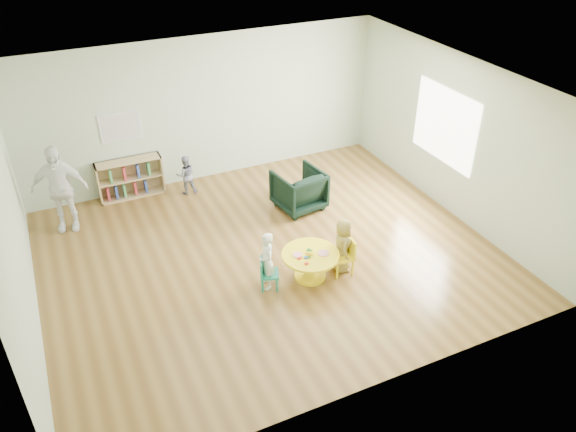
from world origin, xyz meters
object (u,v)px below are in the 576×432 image
at_px(kid_chair_right, 345,255).
at_px(toddler, 186,175).
at_px(activity_table, 310,261).
at_px(adult_caretaker, 60,189).
at_px(kid_chair_left, 267,273).
at_px(child_right, 343,245).
at_px(armchair, 299,190).
at_px(child_left, 267,261).
at_px(bookshelf, 130,178).

relative_size(kid_chair_right, toddler, 0.78).
bearing_deg(activity_table, adult_caretaker, 136.79).
height_order(kid_chair_left, child_right, child_right).
distance_m(kid_chair_right, armchair, 2.02).
height_order(kid_chair_right, child_left, child_left).
bearing_deg(kid_chair_left, kid_chair_right, 103.61).
relative_size(kid_chair_right, child_left, 0.64).
bearing_deg(child_left, adult_caretaker, -134.12).
distance_m(kid_chair_left, armchair, 2.35).
xyz_separation_m(toddler, adult_caretaker, (-2.22, -0.30, 0.39)).
relative_size(bookshelf, adult_caretaker, 0.77).
bearing_deg(child_right, kid_chair_right, -156.41).
bearing_deg(bookshelf, activity_table, -61.87).
bearing_deg(kid_chair_right, child_right, 9.60).
height_order(child_right, adult_caretaker, adult_caretaker).
xyz_separation_m(activity_table, bookshelf, (-1.95, 3.65, 0.06)).
distance_m(kid_chair_right, bookshelf, 4.50).
relative_size(kid_chair_left, child_left, 0.55).
bearing_deg(child_right, bookshelf, 54.78).
distance_m(activity_table, bookshelf, 4.14).
distance_m(child_left, adult_caretaker, 3.85).
xyz_separation_m(bookshelf, child_left, (1.27, -3.57, 0.10)).
bearing_deg(armchair, activity_table, 60.41).
distance_m(kid_chair_left, kid_chair_right, 1.24).
bearing_deg(child_left, child_right, 90.53).
xyz_separation_m(child_right, adult_caretaker, (-3.72, 3.01, 0.33)).
xyz_separation_m(kid_chair_left, toddler, (-0.27, 3.25, 0.11)).
relative_size(kid_chair_left, bookshelf, 0.42).
bearing_deg(activity_table, toddler, 106.31).
distance_m(child_right, adult_caretaker, 4.80).
distance_m(kid_chair_left, child_left, 0.19).
relative_size(activity_table, kid_chair_left, 1.73).
height_order(activity_table, kid_chair_left, kid_chair_left).
bearing_deg(child_right, kid_chair_left, 107.49).
height_order(armchair, toddler, toddler).
distance_m(kid_chair_right, child_left, 1.24).
bearing_deg(kid_chair_left, adult_caretaker, -119.40).
bearing_deg(adult_caretaker, child_left, -35.46).
relative_size(activity_table, bookshelf, 0.73).
relative_size(child_left, adult_caretaker, 0.60).
height_order(armchair, child_right, child_right).
bearing_deg(toddler, armchair, 148.41).
height_order(child_right, toddler, child_right).
distance_m(activity_table, child_right, 0.56).
distance_m(activity_table, kid_chair_right, 0.55).
distance_m(bookshelf, adult_caretaker, 1.46).
bearing_deg(toddler, child_left, 102.62).
bearing_deg(activity_table, child_right, -2.15).
relative_size(kid_chair_right, child_right, 0.67).
bearing_deg(activity_table, child_left, 173.39).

